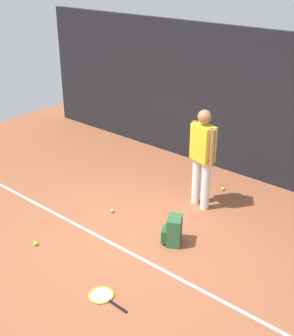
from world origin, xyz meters
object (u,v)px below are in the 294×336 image
object	(u,v)px
tennis_player	(202,153)
tennis_ball_near_player	(112,211)
tennis_racket	(103,296)
backpack	(173,231)
tennis_ball_by_fence	(36,244)
tennis_ball_mid_court	(223,189)

from	to	relation	value
tennis_player	tennis_ball_near_player	distance (m)	1.76
tennis_racket	backpack	xyz separation A→B (m)	(-0.04, 1.50, 0.20)
backpack	tennis_ball_by_fence	distance (m)	2.03
tennis_ball_mid_court	tennis_ball_by_fence	bearing A→B (deg)	-109.98
tennis_player	tennis_racket	bearing A→B (deg)	-66.23
tennis_player	tennis_ball_near_player	bearing A→B (deg)	-114.92
tennis_ball_near_player	tennis_ball_by_fence	distance (m)	1.42
tennis_ball_mid_court	tennis_racket	bearing A→B (deg)	-83.97
backpack	tennis_ball_mid_court	world-z (taller)	backpack
tennis_player	backpack	size ratio (longest dim) A/B	3.86
tennis_ball_near_player	tennis_player	bearing A→B (deg)	49.26
tennis_ball_near_player	tennis_ball_mid_court	size ratio (longest dim) A/B	1.00
backpack	tennis_ball_near_player	xyz separation A→B (m)	(-1.30, 0.04, -0.18)
tennis_player	tennis_ball_by_fence	xyz separation A→B (m)	(-1.17, -2.53, -0.93)
tennis_racket	backpack	bearing A→B (deg)	-86.63
tennis_ball_by_fence	tennis_ball_mid_court	bearing A→B (deg)	70.02
tennis_player	backpack	xyz separation A→B (m)	(0.33, -1.18, -0.76)
tennis_racket	tennis_ball_mid_court	world-z (taller)	tennis_ball_mid_court
tennis_player	tennis_ball_mid_court	world-z (taller)	tennis_player
tennis_racket	tennis_ball_near_player	xyz separation A→B (m)	(-1.35, 1.54, 0.02)
tennis_player	tennis_ball_by_fence	bearing A→B (deg)	-98.95
tennis_racket	tennis_ball_by_fence	bearing A→B (deg)	-3.36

